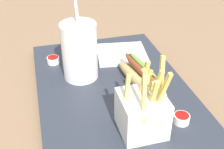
# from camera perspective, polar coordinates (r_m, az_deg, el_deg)

# --- Properties ---
(ground_plane) EXTENTS (2.40, 2.40, 0.02)m
(ground_plane) POSITION_cam_1_polar(r_m,az_deg,el_deg) (0.71, 0.00, -4.06)
(ground_plane) COLOR #8C6B4C
(food_tray) EXTENTS (0.49, 0.35, 0.02)m
(food_tray) POSITION_cam_1_polar(r_m,az_deg,el_deg) (0.70, 0.00, -2.75)
(food_tray) COLOR #2D333D
(food_tray) RESTS_ON ground_plane
(soda_cup) EXTENTS (0.08, 0.08, 0.21)m
(soda_cup) POSITION_cam_1_polar(r_m,az_deg,el_deg) (0.69, -6.38, 4.57)
(soda_cup) COLOR white
(soda_cup) RESTS_ON food_tray
(fries_basket) EXTENTS (0.09, 0.08, 0.16)m
(fries_basket) POSITION_cam_1_polar(r_m,az_deg,el_deg) (0.55, 5.97, -7.37)
(fries_basket) COLOR white
(fries_basket) RESTS_ON food_tray
(hot_dog_1) EXTENTS (0.18, 0.08, 0.06)m
(hot_dog_1) POSITION_cam_1_polar(r_m,az_deg,el_deg) (0.68, 5.78, -0.27)
(hot_dog_1) COLOR tan
(hot_dog_1) RESTS_ON food_tray
(ketchup_cup_1) EXTENTS (0.03, 0.03, 0.02)m
(ketchup_cup_1) POSITION_cam_1_polar(r_m,az_deg,el_deg) (0.60, 13.49, -8.33)
(ketchup_cup_1) COLOR white
(ketchup_cup_1) RESTS_ON food_tray
(ketchup_cup_2) EXTENTS (0.03, 0.03, 0.02)m
(ketchup_cup_2) POSITION_cam_1_polar(r_m,az_deg,el_deg) (0.79, -11.46, 2.87)
(ketchup_cup_2) COLOR white
(ketchup_cup_2) RESTS_ON food_tray
(napkin_stack) EXTENTS (0.14, 0.15, 0.01)m
(napkin_stack) POSITION_cam_1_polar(r_m,az_deg,el_deg) (0.81, 1.92, 4.10)
(napkin_stack) COLOR white
(napkin_stack) RESTS_ON food_tray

